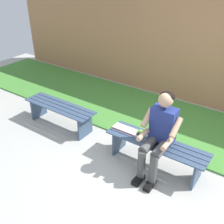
{
  "coord_description": "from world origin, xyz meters",
  "views": [
    {
      "loc": [
        -1.25,
        2.92,
        2.72
      ],
      "look_at": [
        0.68,
        0.15,
        0.78
      ],
      "focal_mm": 42.98,
      "sensor_mm": 36.0,
      "label": 1
    }
  ],
  "objects": [
    {
      "name": "brick_wall",
      "position": [
        0.5,
        -2.39,
        1.17
      ],
      "size": [
        9.5,
        0.24,
        2.33
      ],
      "primitive_type": "cube",
      "color": "#B27A51",
      "rests_on": "ground"
    },
    {
      "name": "book_open",
      "position": [
        0.54,
        -0.02,
        0.44
      ],
      "size": [
        0.41,
        0.16,
        0.02
      ],
      "rotation": [
        0.0,
        0.0,
        -0.0
      ],
      "color": "white",
      "rests_on": "bench_near"
    },
    {
      "name": "bench_near",
      "position": [
        0.0,
        -0.0,
        0.32
      ],
      "size": [
        1.52,
        0.4,
        0.43
      ],
      "rotation": [
        0.0,
        0.0,
        -0.0
      ],
      "color": "#384C6B",
      "rests_on": "ground"
    },
    {
      "name": "ground_plane",
      "position": [
        0.96,
        1.0,
        -0.02
      ],
      "size": [
        10.0,
        7.0,
        0.04
      ],
      "primitive_type": "cube",
      "color": "#B2B2AD"
    },
    {
      "name": "grass_strip",
      "position": [
        0.96,
        -1.26,
        0.01
      ],
      "size": [
        9.0,
        1.82,
        0.03
      ],
      "primitive_type": "cube",
      "color": "#478C38",
      "rests_on": "ground"
    },
    {
      "name": "person_seated",
      "position": [
        -0.06,
        0.1,
        0.67
      ],
      "size": [
        0.5,
        0.69,
        1.23
      ],
      "color": "navy",
      "rests_on": "ground"
    },
    {
      "name": "apple",
      "position": [
        0.3,
        -0.05,
        0.46
      ],
      "size": [
        0.07,
        0.07,
        0.07
      ],
      "primitive_type": "sphere",
      "color": "#72B738",
      "rests_on": "bench_near"
    },
    {
      "name": "bench_far",
      "position": [
        1.93,
        -0.0,
        0.32
      ],
      "size": [
        1.41,
        0.4,
        0.43
      ],
      "rotation": [
        0.0,
        0.0,
        -0.0
      ],
      "color": "#384C6B",
      "rests_on": "ground"
    }
  ]
}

